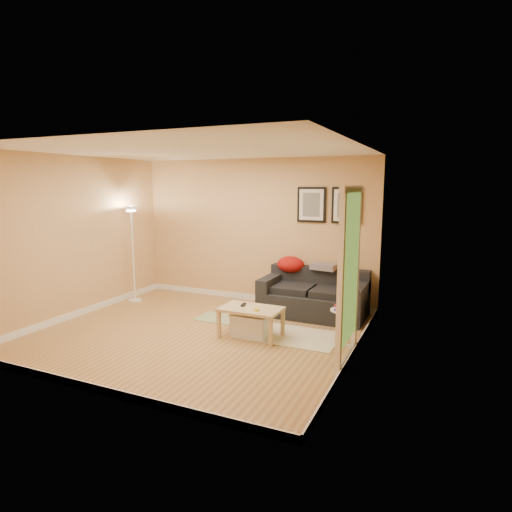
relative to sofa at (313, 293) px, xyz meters
name	(u,v)px	position (x,y,z in m)	size (l,w,h in m)	color
floor	(198,333)	(-1.28, -1.53, -0.38)	(4.50, 4.50, 0.00)	#B2884C
ceiling	(193,150)	(-1.28, -1.53, 2.23)	(4.50, 4.50, 0.00)	white
wall_back	(254,231)	(-1.28, 0.47, 0.92)	(4.50, 4.50, 0.00)	tan
wall_front	(87,271)	(-1.28, -3.53, 0.92)	(4.50, 4.50, 0.00)	tan
wall_left	(77,237)	(-3.53, -1.53, 0.92)	(4.00, 4.00, 0.00)	tan
wall_right	(356,256)	(0.97, -1.53, 0.92)	(4.00, 4.00, 0.00)	tan
baseboard_back	(254,298)	(-1.28, 0.46, -0.33)	(4.50, 0.02, 0.10)	white
baseboard_front	(95,388)	(-1.28, -3.52, -0.33)	(4.50, 0.02, 0.10)	white
baseboard_left	(83,311)	(-3.52, -1.53, -0.33)	(0.02, 4.00, 0.10)	white
baseboard_right	(352,355)	(0.96, -1.53, -0.33)	(0.02, 4.00, 0.10)	white
sofa	(313,293)	(0.00, 0.00, 0.00)	(1.70, 0.90, 0.75)	black
red_throw	(291,265)	(-0.50, 0.28, 0.40)	(0.48, 0.36, 0.28)	#AF1610
plaid_throw	(324,267)	(0.09, 0.27, 0.41)	(0.42, 0.26, 0.10)	#A57960
framed_print_left	(312,205)	(-0.20, 0.45, 1.43)	(0.50, 0.04, 0.60)	black
framed_print_right	(347,205)	(0.40, 0.45, 1.43)	(0.50, 0.04, 0.60)	black
area_rug	(294,336)	(0.05, -1.08, -0.37)	(1.25, 0.85, 0.01)	beige
green_runner	(220,318)	(-1.32, -0.79, -0.37)	(0.70, 0.50, 0.01)	#668C4C
coffee_table	(251,322)	(-0.51, -1.34, -0.16)	(0.85, 0.52, 0.43)	tan
remote_control	(243,305)	(-0.66, -1.27, 0.06)	(0.05, 0.16, 0.02)	black
tape_roll	(257,310)	(-0.38, -1.44, 0.07)	(0.07, 0.07, 0.03)	yellow
storage_bin	(251,325)	(-0.52, -1.31, -0.21)	(0.53, 0.39, 0.33)	white
side_table	(342,328)	(0.74, -1.14, -0.13)	(0.32, 0.32, 0.50)	white
book_stack	(342,307)	(0.73, -1.12, 0.16)	(0.16, 0.22, 0.07)	#4D37A5
floor_lamp	(133,257)	(-3.28, -0.50, 0.46)	(0.23, 0.23, 1.77)	white
doorway	(349,280)	(0.92, -1.68, 0.65)	(0.12, 1.01, 2.13)	white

